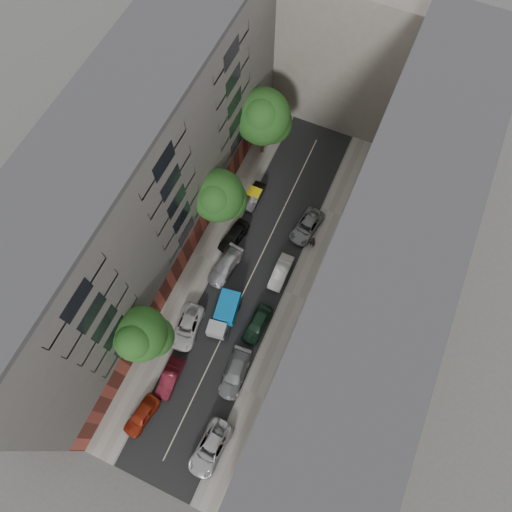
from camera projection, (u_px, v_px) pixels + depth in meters
The scene contains 24 objects.
ground at pixel (251, 277), 49.16m from camera, with size 120.00×120.00×0.00m, color #4C4C49.
road_surface at pixel (251, 277), 49.15m from camera, with size 8.00×44.00×0.02m, color black.
sidewalk_left at pixel (205, 258), 49.97m from camera, with size 3.00×44.00×0.15m, color gray.
sidewalk_right at pixel (298, 297), 48.21m from camera, with size 3.00×44.00×0.15m, color gray.
building_left at pixel (140, 193), 41.72m from camera, with size 8.00×44.00×20.00m, color #504D4A.
building_right at pixel (369, 286), 38.21m from camera, with size 8.00×44.00×20.00m, color #B9AA90.
building_endcap at pixel (353, 35), 50.93m from camera, with size 18.00×12.00×18.00m, color slate.
tarp_truck at pixel (225, 314), 46.27m from camera, with size 2.62×5.13×2.25m.
car_left_0 at pixel (142, 415), 42.95m from camera, with size 1.69×4.21×1.43m, color maroon.
car_left_1 at pixel (170, 378), 44.33m from camera, with size 1.46×4.20×1.38m, color #4D0F19.
car_left_2 at pixel (187, 327), 46.29m from camera, with size 2.32×5.03×1.40m, color silver.
car_left_3 at pixel (225, 266), 48.89m from camera, with size 2.02×4.98×1.44m, color silver.
car_left_4 at pixel (234, 236), 50.27m from camera, with size 1.77×4.40×1.50m, color black.
car_left_5 at pixel (254, 196), 52.38m from camera, with size 1.35×3.86×1.27m, color black.
car_right_0 at pixel (211, 448), 41.80m from camera, with size 2.48×5.38×1.49m, color #BBBBC0.
car_right_1 at pixel (235, 373), 44.45m from camera, with size 2.06×5.08×1.47m, color slate.
car_right_2 at pixel (257, 324), 46.37m from camera, with size 1.78×4.41×1.50m, color black.
car_right_3 at pixel (281, 272), 48.65m from camera, with size 1.48×4.23×1.39m, color silver.
car_right_4 at pixel (307, 227), 50.80m from camera, with size 2.28×4.94×1.37m, color gray.
tree_near at pixel (141, 336), 40.22m from camera, with size 5.29×5.02×9.17m.
tree_mid at pixel (218, 197), 47.00m from camera, with size 5.78×5.58×8.05m.
tree_far at pixel (263, 118), 49.73m from camera, with size 6.35×6.23×9.46m.
lamp_post at pixel (156, 329), 43.03m from camera, with size 0.36×0.36×5.94m.
pedestrian at pixel (313, 242), 49.60m from camera, with size 0.69×0.46×1.90m, color black.
Camera 1 is at (7.49, -15.49, 46.11)m, focal length 32.00 mm.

